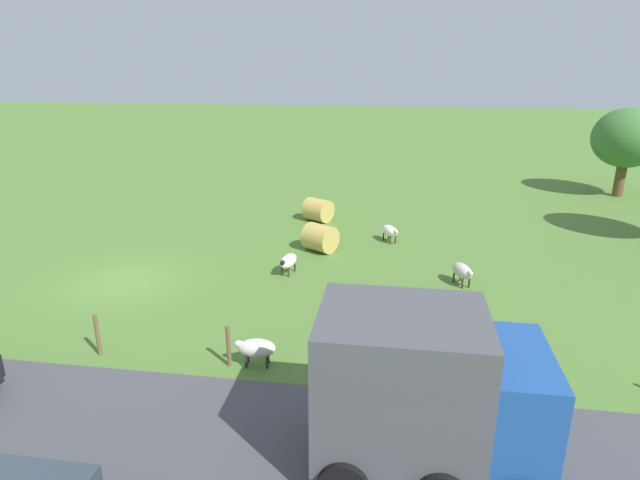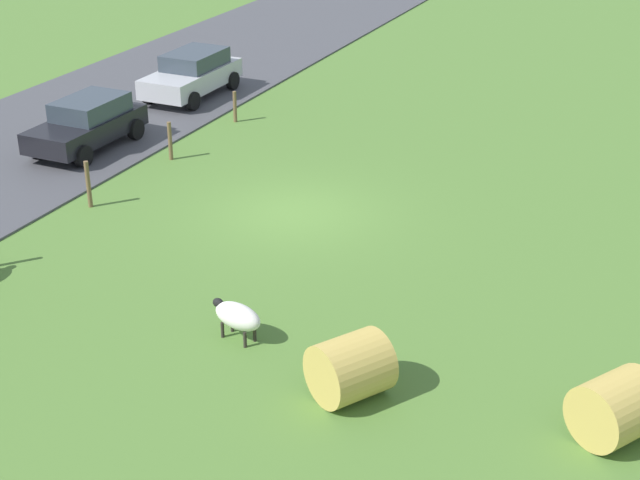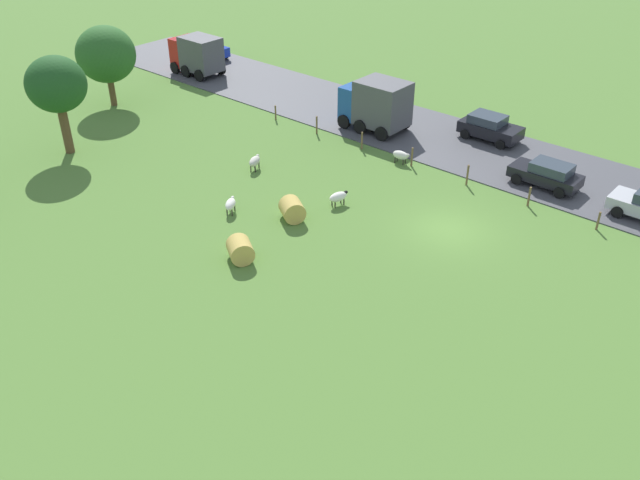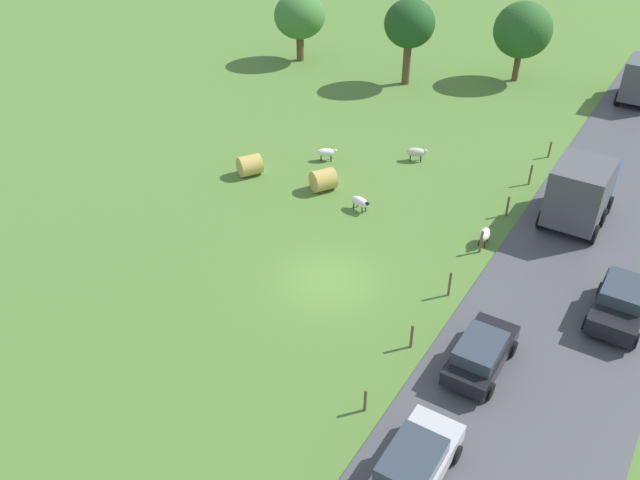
% 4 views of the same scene
% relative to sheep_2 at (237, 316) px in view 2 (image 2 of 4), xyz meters
% --- Properties ---
extents(ground_plane, '(160.00, 160.00, 0.00)m').
position_rel_sheep_2_xyz_m(ground_plane, '(1.73, -6.04, -0.53)').
color(ground_plane, '#517A33').
extents(road_strip, '(8.00, 80.00, 0.06)m').
position_rel_sheep_2_xyz_m(road_strip, '(11.51, -6.04, -0.50)').
color(road_strip, '#47474C').
rests_on(road_strip, ground_plane).
extents(sheep_2, '(1.26, 0.76, 0.79)m').
position_rel_sheep_2_xyz_m(sheep_2, '(0.00, 0.00, 0.00)').
color(sheep_2, white).
rests_on(sheep_2, ground_plane).
extents(hay_bale_0, '(1.67, 1.70, 1.18)m').
position_rel_sheep_2_xyz_m(hay_bale_0, '(-7.33, 0.09, 0.07)').
color(hay_bale_0, tan).
rests_on(hay_bale_0, ground_plane).
extents(hay_bale_1, '(1.69, 1.71, 1.20)m').
position_rel_sheep_2_xyz_m(hay_bale_1, '(-2.81, 0.86, 0.08)').
color(hay_bale_1, tan).
rests_on(hay_bale_1, ground_plane).
extents(fence_post_0, '(0.12, 0.12, 1.04)m').
position_rel_sheep_2_xyz_m(fence_post_0, '(6.79, -11.89, -0.01)').
color(fence_post_0, brown).
rests_on(fence_post_0, ground_plane).
extents(fence_post_1, '(0.12, 0.12, 1.17)m').
position_rel_sheep_2_xyz_m(fence_post_1, '(6.79, -8.01, 0.06)').
color(fence_post_1, brown).
rests_on(fence_post_1, ground_plane).
extents(fence_post_2, '(0.12, 0.12, 1.28)m').
position_rel_sheep_2_xyz_m(fence_post_2, '(6.79, -4.14, 0.11)').
color(fence_post_2, brown).
rests_on(fence_post_2, ground_plane).
extents(car_2, '(2.03, 4.21, 1.55)m').
position_rel_sheep_2_xyz_m(car_2, '(9.54, -13.68, 0.34)').
color(car_2, '#B7B7BC').
rests_on(car_2, road_strip).
extents(car_3, '(1.95, 4.02, 1.50)m').
position_rel_sheep_2_xyz_m(car_3, '(9.55, -7.73, 0.32)').
color(car_3, black).
rests_on(car_3, road_strip).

